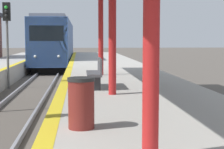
% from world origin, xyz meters
% --- Properties ---
extents(train, '(2.82, 19.44, 4.20)m').
position_xyz_m(train, '(0.00, 32.79, 2.14)').
color(train, black).
rests_on(train, ground).
extents(signal_far, '(0.36, 0.31, 4.27)m').
position_xyz_m(signal_far, '(-1.39, 16.96, 2.99)').
color(signal_far, '#595959').
rests_on(signal_far, ground).
extents(trash_bin, '(0.47, 0.47, 0.87)m').
position_xyz_m(trash_bin, '(2.20, 4.28, 1.41)').
color(trash_bin, maroon).
rests_on(trash_bin, platform_right).
extents(bench, '(0.44, 1.62, 0.92)m').
position_xyz_m(bench, '(2.68, 9.58, 1.46)').
color(bench, '#4C4C51').
rests_on(bench, platform_right).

